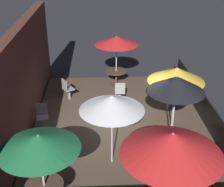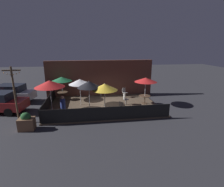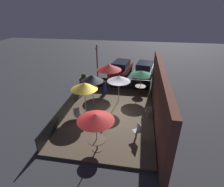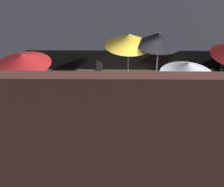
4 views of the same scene
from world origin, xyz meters
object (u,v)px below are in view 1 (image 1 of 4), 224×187
(dining_table_1, at_px, (116,74))
(patron_0, at_px, (167,175))
(patio_umbrella_0, at_px, (39,142))
(patio_chair_2, at_px, (120,91))
(patio_chair_0, at_px, (170,98))
(patio_chair_1, at_px, (42,116))
(patio_umbrella_3, at_px, (176,75))
(patio_umbrella_5, at_px, (172,144))
(patio_chair_3, at_px, (67,88))
(patio_umbrella_1, at_px, (116,41))
(patio_umbrella_2, at_px, (176,84))
(patio_umbrella_4, at_px, (112,103))

(dining_table_1, distance_m, patron_0, 6.91)
(patio_umbrella_0, distance_m, patio_chair_2, 6.09)
(patio_chair_0, relative_size, patio_chair_1, 0.99)
(patio_umbrella_3, relative_size, patio_chair_0, 2.46)
(patio_umbrella_0, xyz_separation_m, patio_chair_0, (4.83, -4.11, -1.46))
(patio_umbrella_5, distance_m, patio_chair_3, 7.17)
(dining_table_1, height_order, patio_chair_2, patio_chair_2)
(patio_umbrella_0, height_order, dining_table_1, patio_umbrella_0)
(patron_0, bearing_deg, patio_umbrella_1, 131.12)
(patio_umbrella_1, bearing_deg, patron_0, -172.32)
(patio_chair_1, bearing_deg, patio_umbrella_1, 132.14)
(patio_umbrella_5, xyz_separation_m, dining_table_1, (7.72, 0.72, -1.61))
(patio_umbrella_0, xyz_separation_m, patio_umbrella_2, (2.43, -3.65, 0.24))
(patio_chair_0, xyz_separation_m, patron_0, (-4.44, 1.03, 0.05))
(patio_umbrella_5, distance_m, dining_table_1, 7.92)
(patio_umbrella_0, height_order, patio_umbrella_3, patio_umbrella_3)
(patio_umbrella_0, bearing_deg, patio_umbrella_5, -99.41)
(patio_umbrella_3, height_order, patio_chair_1, patio_umbrella_3)
(patio_umbrella_1, xyz_separation_m, patio_chair_2, (-1.75, -0.04, -1.60))
(patio_umbrella_2, bearing_deg, patio_umbrella_1, 17.17)
(patio_umbrella_1, height_order, patio_chair_2, patio_umbrella_1)
(patio_chair_2, bearing_deg, patio_umbrella_2, -156.11)
(patio_umbrella_2, relative_size, patio_umbrella_4, 1.10)
(patio_umbrella_2, distance_m, patio_chair_3, 5.27)
(patio_umbrella_0, distance_m, patio_chair_3, 6.07)
(patio_umbrella_0, xyz_separation_m, patio_umbrella_5, (-0.48, -2.88, 0.21))
(patio_umbrella_4, distance_m, patron_0, 2.39)
(patio_umbrella_1, height_order, patron_0, patio_umbrella_1)
(patio_umbrella_1, relative_size, patio_umbrella_5, 0.94)
(patio_chair_1, bearing_deg, patio_umbrella_0, 0.00)
(dining_table_1, distance_m, patio_chair_0, 3.10)
(dining_table_1, bearing_deg, patio_umbrella_0, 163.39)
(patio_umbrella_3, height_order, patio_chair_0, patio_umbrella_3)
(patio_chair_3, bearing_deg, dining_table_1, 0.00)
(patio_umbrella_4, bearing_deg, patio_umbrella_3, -50.17)
(patio_umbrella_5, bearing_deg, patio_umbrella_2, -14.82)
(patio_umbrella_0, xyz_separation_m, patron_0, (0.40, -3.08, -1.41))
(patio_chair_0, height_order, patio_chair_1, patio_chair_1)
(patio_chair_0, xyz_separation_m, patio_chair_2, (0.65, 1.91, 0.01))
(patio_chair_2, distance_m, patio_chair_3, 2.19)
(patio_chair_1, bearing_deg, patron_0, 38.77)
(patio_umbrella_3, relative_size, patio_umbrella_4, 1.02)
(patio_umbrella_1, bearing_deg, patio_chair_0, -140.95)
(patio_umbrella_1, height_order, patio_umbrella_4, patio_umbrella_1)
(dining_table_1, xyz_separation_m, patron_0, (-6.84, -0.92, -0.01))
(patio_umbrella_3, distance_m, dining_table_1, 4.35)
(patio_chair_0, height_order, patio_chair_2, patio_chair_2)
(patio_umbrella_0, bearing_deg, patio_umbrella_1, -16.61)
(patron_0, bearing_deg, patio_chair_3, 152.33)
(patio_umbrella_4, height_order, patio_chair_3, patio_umbrella_4)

